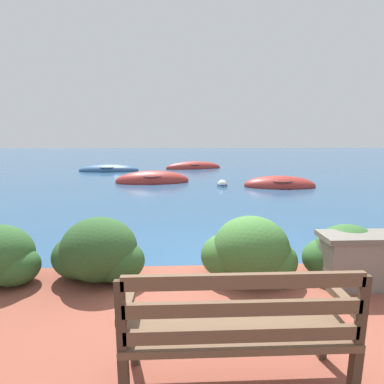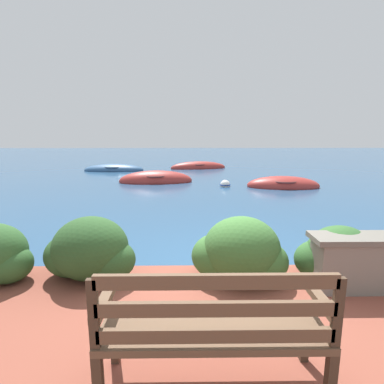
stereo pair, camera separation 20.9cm
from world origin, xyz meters
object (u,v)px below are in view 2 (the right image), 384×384
Objects in this scene: park_bench at (213,326)px; rowboat_nearest at (283,186)px; rowboat_mid at (156,181)px; rowboat_far at (114,170)px; mooring_buoy at (225,185)px; rowboat_outer at (198,167)px.

rowboat_nearest is at bearing 63.59° from park_bench.
rowboat_far is (-2.68, 3.96, -0.02)m from rowboat_mid.
rowboat_far is 7.37m from mooring_buoy.
rowboat_outer is at bearing 82.19° from park_bench.
rowboat_nearest is 0.90× the size of rowboat_mid.
park_bench is 10.54m from rowboat_mid.
rowboat_far is at bearing 1.67° from rowboat_outer.
rowboat_mid reaches higher than rowboat_outer.
park_bench is 14.99m from rowboat_far.
park_bench reaches higher than mooring_buoy.
rowboat_mid is at bearing 171.08° from rowboat_nearest.
rowboat_outer is 6.12m from mooring_buoy.
rowboat_far is 0.96× the size of rowboat_outer.
rowboat_nearest is 2.15m from mooring_buoy.
park_bench is 0.50× the size of rowboat_mid.
park_bench reaches higher than rowboat_outer.
rowboat_far reaches higher than mooring_buoy.
rowboat_nearest reaches higher than rowboat_far.
mooring_buoy is at bearing 76.26° from park_bench.
rowboat_far is at bearing 99.94° from park_bench.
park_bench is 9.47m from mooring_buoy.
rowboat_nearest is 6.91m from rowboat_outer.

